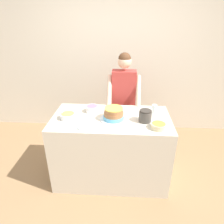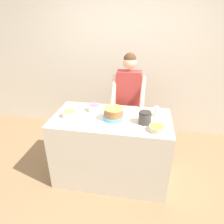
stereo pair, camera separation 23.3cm
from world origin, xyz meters
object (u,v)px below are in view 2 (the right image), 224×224
frosting_bowl_yellow (69,114)px  drinking_glass (156,111)px  frosting_bowl_orange (157,128)px  person_baker (128,96)px  frosting_bowl_purple (94,108)px  cake (114,114)px  stoneware_jar (145,118)px  ceramic_plate (86,124)px

frosting_bowl_yellow → drinking_glass: (1.04, 0.20, 0.02)m
frosting_bowl_yellow → frosting_bowl_orange: size_ratio=1.10×
drinking_glass → person_baker: bearing=130.5°
frosting_bowl_purple → cake: bearing=-34.4°
stoneware_jar → frosting_bowl_purple: bearing=161.3°
cake → frosting_bowl_orange: size_ratio=1.91×
drinking_glass → frosting_bowl_orange: bearing=-89.8°
cake → frosting_bowl_purple: bearing=145.6°
cake → drinking_glass: bearing=21.6°
person_baker → frosting_bowl_yellow: (-0.65, -0.65, -0.02)m
frosting_bowl_orange → stoneware_jar: size_ratio=1.16×
drinking_glass → stoneware_jar: bearing=-120.8°
frosting_bowl_yellow → drinking_glass: size_ratio=1.59×
frosting_bowl_orange → frosting_bowl_purple: frosting_bowl_purple is taller
frosting_bowl_yellow → stoneware_jar: frosting_bowl_yellow is taller
stoneware_jar → frosting_bowl_yellow: bearing=179.0°
frosting_bowl_purple → ceramic_plate: (-0.00, -0.37, -0.04)m
person_baker → cake: size_ratio=4.86×
frosting_bowl_purple → drinking_glass: drinking_glass is taller
cake → ceramic_plate: bearing=-148.9°
frosting_bowl_orange → drinking_glass: drinking_glass is taller
frosting_bowl_orange → stoneware_jar: stoneware_jar is taller
frosting_bowl_orange → ceramic_plate: (-0.78, 0.00, -0.03)m
frosting_bowl_purple → stoneware_jar: 0.68m
frosting_bowl_purple → stoneware_jar: bearing=-18.7°
drinking_glass → stoneware_jar: 0.26m
drinking_glass → frosting_bowl_purple: bearing=-179.9°
frosting_bowl_orange → drinking_glass: size_ratio=1.45×
frosting_bowl_yellow → frosting_bowl_purple: frosting_bowl_yellow is taller
frosting_bowl_orange → drinking_glass: bearing=90.2°
cake → ceramic_plate: cake is taller
frosting_bowl_yellow → drinking_glass: frosting_bowl_yellow is taller
frosting_bowl_purple → ceramic_plate: bearing=-90.5°
ceramic_plate → stoneware_jar: (0.65, 0.15, 0.06)m
person_baker → frosting_bowl_purple: 0.60m
cake → stoneware_jar: bearing=-3.8°
cake → stoneware_jar: 0.36m
ceramic_plate → cake: bearing=31.1°
person_baker → cake: 0.66m
ceramic_plate → drinking_glass: bearing=25.3°
person_baker → cake: (-0.11, -0.65, 0.01)m
person_baker → ceramic_plate: (-0.40, -0.82, -0.05)m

